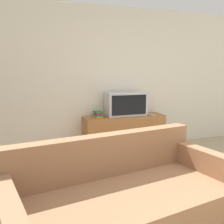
# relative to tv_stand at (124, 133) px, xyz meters

# --- Properties ---
(wall_back) EXTENTS (9.00, 0.06, 2.60)m
(wall_back) POSITION_rel_tv_stand_xyz_m (-0.14, 0.26, 0.98)
(wall_back) COLOR silver
(wall_back) RESTS_ON ground_plane
(tv_stand) EXTENTS (1.49, 0.42, 0.65)m
(tv_stand) POSITION_rel_tv_stand_xyz_m (0.00, 0.00, 0.00)
(tv_stand) COLOR #9E6638
(tv_stand) RESTS_ON ground_plane
(television) EXTENTS (0.73, 0.36, 0.43)m
(television) POSITION_rel_tv_stand_xyz_m (0.03, 0.03, 0.54)
(television) COLOR silver
(television) RESTS_ON tv_stand
(couch) EXTENTS (2.22, 1.32, 0.84)m
(couch) POSITION_rel_tv_stand_xyz_m (-0.95, -2.30, -0.05)
(couch) COLOR #8C6042
(couch) RESTS_ON ground_plane
(book_stack) EXTENTS (0.17, 0.21, 0.10)m
(book_stack) POSITION_rel_tv_stand_xyz_m (-0.48, 0.04, 0.37)
(book_stack) COLOR gold
(book_stack) RESTS_ON tv_stand
(remote_on_stand) EXTENTS (0.10, 0.20, 0.02)m
(remote_on_stand) POSITION_rel_tv_stand_xyz_m (0.48, -0.10, 0.33)
(remote_on_stand) COLOR #B7B7B7
(remote_on_stand) RESTS_ON tv_stand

